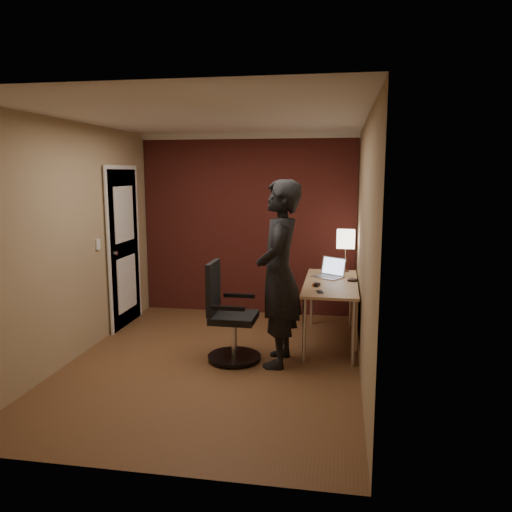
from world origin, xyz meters
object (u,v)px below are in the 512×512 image
desk (337,293)px  phone (320,292)px  laptop (330,272)px  wallet (353,280)px  desk_lamp (346,239)px  office_chair (228,318)px  person (279,274)px  mouse (316,285)px

desk → phone: (-0.18, -0.53, 0.13)m
laptop → wallet: (0.26, -0.19, -0.05)m
desk_lamp → office_chair: size_ratio=0.52×
office_chair → person: bearing=-0.1°
desk → office_chair: bearing=-147.0°
phone → office_chair: bearing=179.4°
wallet → person: (-0.76, -0.81, 0.21)m
desk → mouse: size_ratio=15.00×
mouse → office_chair: bearing=-134.8°
desk_lamp → wallet: 0.66m
desk_lamp → wallet: size_ratio=4.86×
desk_lamp → phone: 1.23m
desk_lamp → phone: size_ratio=4.65×
desk → wallet: (0.18, 0.08, 0.14)m
desk_lamp → laptop: 0.51m
phone → laptop: bearing=71.1°
desk → laptop: laptop is taller
phone → wallet: 0.71m
wallet → office_chair: office_chair is taller
mouse → wallet: mouse is taller
mouse → wallet: bearing=57.9°
laptop → office_chair: 1.48m
wallet → person: person is taller
wallet → desk: bearing=-154.9°
desk_lamp → mouse: bearing=-110.3°
mouse → laptop: bearing=92.8°
desk_lamp → office_chair: (-1.21, -1.32, -0.69)m
phone → person: size_ratio=0.06×
office_chair → laptop: bearing=44.0°
wallet → mouse: bearing=-139.7°
laptop → phone: bearing=-96.5°
desk → laptop: bearing=107.7°
phone → person: bearing=-166.5°
desk → mouse: bearing=-131.2°
mouse → wallet: size_ratio=0.91×
laptop → wallet: bearing=-35.9°
desk_lamp → mouse: desk_lamp is taller
office_chair → person: (0.54, -0.00, 0.50)m
laptop → office_chair: size_ratio=0.40×
desk → phone: phone is taller
mouse → phone: size_ratio=0.87×
laptop → mouse: 0.55m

